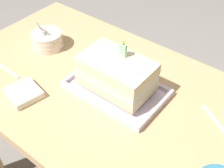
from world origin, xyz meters
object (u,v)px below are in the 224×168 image
at_px(birthday_cake, 116,74).
at_px(bowl_stack, 47,40).
at_px(serving_spoon_near_tray, 224,131).
at_px(foil_tray, 116,89).
at_px(napkin_pile, 24,93).
at_px(serving_spoon_by_bowls, 1,65).

height_order(birthday_cake, bowl_stack, birthday_cake).
bearing_deg(bowl_stack, birthday_cake, -5.56).
distance_m(bowl_stack, serving_spoon_near_tray, 0.72).
bearing_deg(foil_tray, napkin_pile, -137.73).
distance_m(bowl_stack, serving_spoon_by_bowls, 0.20).
distance_m(birthday_cake, serving_spoon_near_tray, 0.36).
relative_size(bowl_stack, serving_spoon_by_bowls, 0.81).
bearing_deg(birthday_cake, bowl_stack, 174.44).
relative_size(birthday_cake, bowl_stack, 1.89).
distance_m(serving_spoon_near_tray, napkin_pile, 0.63).
relative_size(birthday_cake, serving_spoon_by_bowls, 1.53).
relative_size(birthday_cake, serving_spoon_near_tray, 1.67).
bearing_deg(birthday_cake, serving_spoon_by_bowls, -159.32).
bearing_deg(serving_spoon_near_tray, napkin_pile, -155.61).
bearing_deg(serving_spoon_near_tray, serving_spoon_by_bowls, -164.42).
bearing_deg(foil_tray, serving_spoon_by_bowls, -159.33).
bearing_deg(birthday_cake, napkin_pile, -137.73).
relative_size(bowl_stack, napkin_pile, 1.00).
bearing_deg(foil_tray, serving_spoon_near_tray, 9.27).
relative_size(serving_spoon_by_bowls, napkin_pile, 1.23).
bearing_deg(bowl_stack, foil_tray, -5.57).
bearing_deg(birthday_cake, serving_spoon_near_tray, 9.26).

